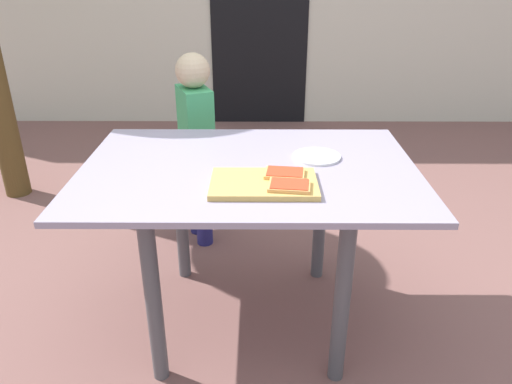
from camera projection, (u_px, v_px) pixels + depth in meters
ground_plane at (250, 318)px, 2.21m from camera, size 16.00×16.00×0.00m
house_door at (260, 16)px, 4.46m from camera, size 0.90×0.02×2.00m
dining_table at (249, 193)px, 1.94m from camera, size 1.30×0.90×0.74m
cutting_board at (264, 184)px, 1.71m from camera, size 0.38×0.25×0.02m
pizza_slice_far_right at (285, 173)px, 1.75m from camera, size 0.15×0.12×0.02m
pizza_slice_near_right at (289, 185)px, 1.66m from camera, size 0.15×0.12×0.02m
plate_white_right at (317, 157)px, 1.96m from camera, size 0.19×0.19×0.01m
child_left at (196, 137)px, 2.59m from camera, size 0.22×0.28×1.05m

